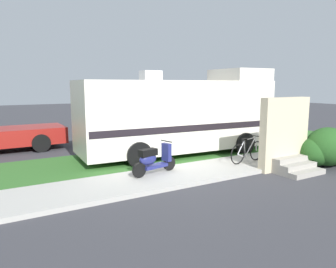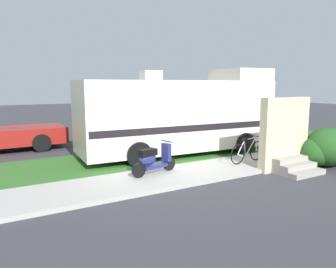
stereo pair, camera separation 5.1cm
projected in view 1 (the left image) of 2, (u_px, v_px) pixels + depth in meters
name	position (u px, v px, depth m)	size (l,w,h in m)	color
ground_plane	(156.00, 169.00, 10.74)	(80.00, 80.00, 0.00)	#38383D
sidewalk	(175.00, 176.00, 9.71)	(24.00, 2.00, 0.12)	#ADAAA3
grass_strip	(138.00, 159.00, 12.01)	(24.00, 3.40, 0.08)	#336628
motorhome_rv	(181.00, 114.00, 12.69)	(7.95, 2.88, 3.46)	silver
scooter	(153.00, 159.00, 9.61)	(1.62, 0.61, 0.97)	black
bicycle	(247.00, 151.00, 11.10)	(1.70, 0.52, 0.90)	black
porch_steps	(287.00, 141.00, 10.46)	(2.00, 1.26, 2.40)	#9E998E
bush_by_porch	(327.00, 149.00, 10.97)	(1.87, 1.40, 1.33)	#23511E
bottle_green	(262.00, 155.00, 11.79)	(0.06, 0.06, 0.23)	#B2B2B7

